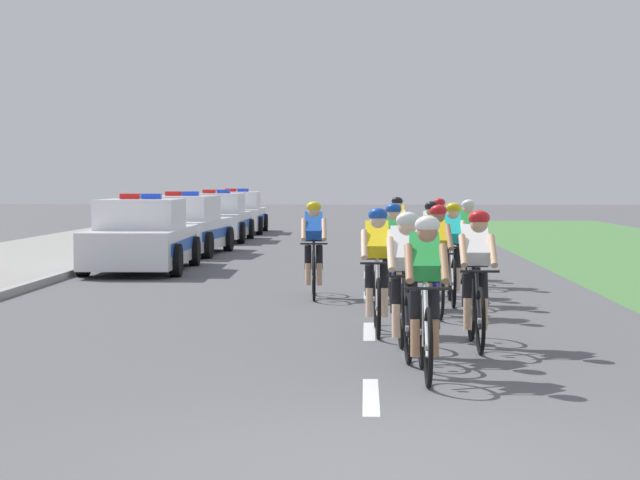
% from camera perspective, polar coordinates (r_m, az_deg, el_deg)
% --- Properties ---
extents(ground_plane, '(160.00, 160.00, 0.00)m').
position_cam_1_polar(ground_plane, '(6.92, 2.83, -12.25)').
color(ground_plane, '#56565B').
extents(kerb_edge, '(0.16, 60.00, 0.13)m').
position_cam_1_polar(kerb_edge, '(21.52, -13.01, -1.68)').
color(kerb_edge, '#9E9E99').
rests_on(kerb_edge, ground).
extents(lane_markings_centre, '(0.14, 17.60, 0.01)m').
position_cam_1_polar(lane_markings_centre, '(13.21, 2.63, -4.86)').
color(lane_markings_centre, white).
rests_on(lane_markings_centre, ground).
extents(cyclist_lead, '(0.42, 1.72, 1.56)m').
position_cam_1_polar(cyclist_lead, '(10.03, 5.61, -2.89)').
color(cyclist_lead, black).
rests_on(cyclist_lead, ground).
extents(cyclist_second, '(0.42, 1.72, 1.56)m').
position_cam_1_polar(cyclist_second, '(11.26, 4.54, -2.24)').
color(cyclist_second, black).
rests_on(cyclist_second, ground).
extents(cyclist_third, '(0.42, 1.72, 1.56)m').
position_cam_1_polar(cyclist_third, '(11.93, 8.29, -1.96)').
color(cyclist_third, black).
rests_on(cyclist_third, ground).
extents(cyclist_fourth, '(0.42, 1.72, 1.56)m').
position_cam_1_polar(cyclist_fourth, '(12.95, 3.05, -1.53)').
color(cyclist_fourth, black).
rests_on(cyclist_fourth, ground).
extents(cyclist_fifth, '(0.43, 1.72, 1.56)m').
position_cam_1_polar(cyclist_fifth, '(14.68, 6.16, -1.00)').
color(cyclist_fifth, black).
rests_on(cyclist_fifth, ground).
extents(cyclist_sixth, '(0.42, 1.72, 1.56)m').
position_cam_1_polar(cyclist_sixth, '(15.62, 3.87, -0.74)').
color(cyclist_sixth, black).
rests_on(cyclist_sixth, ground).
extents(cyclist_seventh, '(0.42, 1.72, 1.56)m').
position_cam_1_polar(cyclist_seventh, '(16.11, 7.01, -0.64)').
color(cyclist_seventh, black).
rests_on(cyclist_seventh, ground).
extents(cyclist_eighth, '(0.43, 1.72, 1.56)m').
position_cam_1_polar(cyclist_eighth, '(16.90, -0.34, -0.44)').
color(cyclist_eighth, black).
rests_on(cyclist_eighth, ground).
extents(cyclist_ninth, '(0.43, 1.72, 1.56)m').
position_cam_1_polar(cyclist_ninth, '(17.25, 5.95, -0.39)').
color(cyclist_ninth, black).
rests_on(cyclist_ninth, ground).
extents(cyclist_tenth, '(0.43, 1.72, 1.56)m').
position_cam_1_polar(cyclist_tenth, '(18.90, 7.73, -0.09)').
color(cyclist_tenth, black).
rests_on(cyclist_tenth, ground).
extents(cyclist_eleventh, '(0.44, 1.72, 1.56)m').
position_cam_1_polar(cyclist_eleventh, '(20.41, 6.23, 0.15)').
color(cyclist_eleventh, black).
rests_on(cyclist_eleventh, ground).
extents(cyclist_twelfth, '(0.42, 1.72, 1.56)m').
position_cam_1_polar(cyclist_twelfth, '(21.95, 4.12, 0.37)').
color(cyclist_twelfth, black).
rests_on(cyclist_twelfth, ground).
extents(police_car_nearest, '(2.09, 4.45, 1.59)m').
position_cam_1_polar(police_car_nearest, '(22.36, -9.43, 0.11)').
color(police_car_nearest, white).
rests_on(police_car_nearest, ground).
extents(police_car_second, '(2.19, 4.49, 1.59)m').
position_cam_1_polar(police_car_second, '(27.28, -7.28, 0.66)').
color(police_car_second, white).
rests_on(police_car_second, ground).
extents(police_car_third, '(2.02, 4.41, 1.59)m').
position_cam_1_polar(police_car_third, '(33.37, -5.50, 1.11)').
color(police_car_third, silver).
rests_on(police_car_third, ground).
extents(police_car_furthest, '(2.08, 4.44, 1.59)m').
position_cam_1_polar(police_car_furthest, '(38.62, -4.42, 1.39)').
color(police_car_furthest, white).
rests_on(police_car_furthest, ground).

